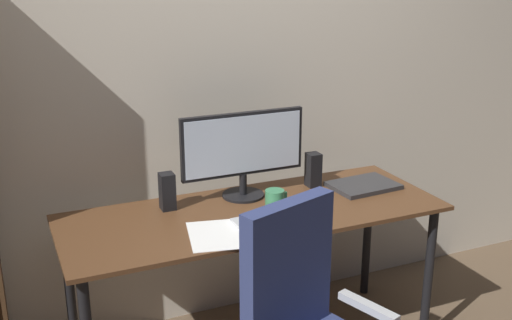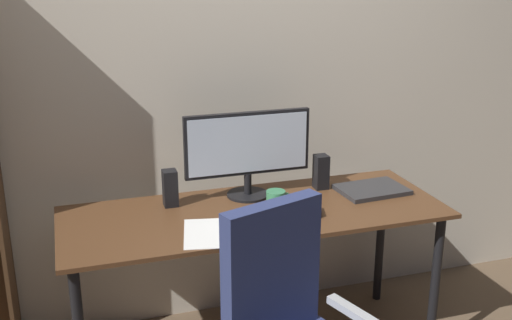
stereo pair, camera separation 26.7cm
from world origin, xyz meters
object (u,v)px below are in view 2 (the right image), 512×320
at_px(coffee_mug, 276,201).
at_px(speaker_right, 321,172).
at_px(keyboard, 264,219).
at_px(mouse, 314,211).
at_px(monitor, 248,148).
at_px(laptop, 372,189).
at_px(speaker_left, 170,188).
at_px(desk, 255,227).

relative_size(coffee_mug, speaker_right, 0.60).
xyz_separation_m(keyboard, mouse, (0.23, 0.01, 0.01)).
xyz_separation_m(monitor, coffee_mug, (0.07, -0.20, -0.19)).
xyz_separation_m(mouse, laptop, (0.38, 0.17, -0.01)).
xyz_separation_m(coffee_mug, speaker_right, (0.30, 0.20, 0.04)).
bearing_deg(monitor, coffee_mug, -71.41).
xyz_separation_m(speaker_left, speaker_right, (0.75, 0.00, 0.00)).
xyz_separation_m(desk, monitor, (0.02, 0.18, 0.32)).
distance_m(monitor, coffee_mug, 0.29).
distance_m(keyboard, speaker_right, 0.50).
bearing_deg(desk, monitor, 82.72).
bearing_deg(speaker_left, coffee_mug, -24.04).
distance_m(desk, speaker_left, 0.43).
distance_m(monitor, speaker_right, 0.40).
relative_size(laptop, speaker_left, 1.88).
distance_m(mouse, laptop, 0.42).
bearing_deg(laptop, mouse, -159.44).
relative_size(desk, keyboard, 5.95).
bearing_deg(mouse, speaker_right, 77.95).
relative_size(desk, speaker_left, 10.15).
bearing_deg(mouse, coffee_mug, 162.64).
relative_size(keyboard, laptop, 0.91).
distance_m(coffee_mug, speaker_left, 0.49).
height_order(laptop, speaker_left, speaker_left).
bearing_deg(keyboard, desk, 89.58).
xyz_separation_m(coffee_mug, speaker_left, (-0.44, 0.20, 0.04)).
xyz_separation_m(mouse, speaker_right, (0.16, 0.29, 0.07)).
distance_m(desk, coffee_mug, 0.16).
bearing_deg(mouse, laptop, 41.01).
relative_size(monitor, speaker_left, 3.54).
height_order(monitor, speaker_left, monitor).
height_order(mouse, speaker_left, speaker_left).
bearing_deg(speaker_left, desk, -26.36).
bearing_deg(coffee_mug, speaker_right, 32.96).
distance_m(keyboard, laptop, 0.64).
bearing_deg(desk, speaker_left, 153.64).
relative_size(mouse, laptop, 0.30).
height_order(monitor, mouse, monitor).
distance_m(laptop, speaker_left, 0.97).
bearing_deg(speaker_left, speaker_right, 0.00).
height_order(desk, mouse, mouse).
distance_m(keyboard, coffee_mug, 0.14).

